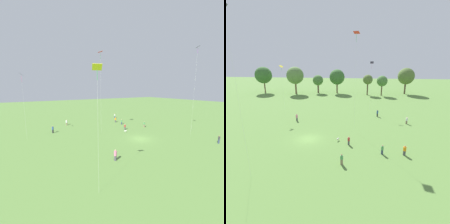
{
  "view_description": "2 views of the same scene",
  "coord_description": "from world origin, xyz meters",
  "views": [
    {
      "loc": [
        -24.09,
        21.43,
        11.0
      ],
      "look_at": [
        7.48,
        2.78,
        5.22
      ],
      "focal_mm": 24.0,
      "sensor_mm": 36.0,
      "label": 1
    },
    {
      "loc": [
        9.11,
        -29.7,
        14.45
      ],
      "look_at": [
        5.78,
        -0.55,
        5.76
      ],
      "focal_mm": 28.0,
      "sensor_mm": 36.0,
      "label": 2
    }
  ],
  "objects": [
    {
      "name": "person_9",
      "position": [
        22.86,
        -7.47,
        0.83
      ],
      "size": [
        0.48,
        0.48,
        1.66
      ],
      "rotation": [
        0.0,
        0.0,
        1.87
      ],
      "color": "#333D5B",
      "rests_on": "ground_plane"
    },
    {
      "name": "kite_1",
      "position": [
        8.55,
        5.28,
        18.48
      ],
      "size": [
        1.3,
        1.26,
        19.56
      ],
      "rotation": [
        0.0,
        0.0,
        2.1
      ],
      "color": "red",
      "rests_on": "ground_plane"
    },
    {
      "name": "person_4",
      "position": [
        13.29,
        -4.09,
        0.79
      ],
      "size": [
        0.46,
        0.46,
        1.6
      ],
      "rotation": [
        0.0,
        0.0,
        2.93
      ],
      "color": "#333D5B",
      "rests_on": "ground_plane"
    },
    {
      "name": "person_0",
      "position": [
        20.82,
        10.84,
        0.83
      ],
      "size": [
        0.55,
        0.55,
        1.69
      ],
      "rotation": [
        0.0,
        0.0,
        2.9
      ],
      "color": "#847056",
      "rests_on": "ground_plane"
    },
    {
      "name": "person_1",
      "position": [
        7.8,
        -1.44,
        0.78
      ],
      "size": [
        0.49,
        0.49,
        1.58
      ],
      "rotation": [
        0.0,
        0.0,
        4.47
      ],
      "color": "#4C4C51",
      "rests_on": "ground_plane"
    },
    {
      "name": "kite_0",
      "position": [
        12.78,
        21.49,
        13.24
      ],
      "size": [
        0.97,
        0.8,
        14.2
      ],
      "rotation": [
        0.0,
        0.0,
        5.41
      ],
      "color": "black",
      "rests_on": "ground_plane"
    },
    {
      "name": "person_7",
      "position": [
        -5.71,
        9.97,
        0.87
      ],
      "size": [
        0.63,
        0.63,
        1.77
      ],
      "rotation": [
        0.0,
        0.0,
        5.7
      ],
      "color": "#4C4C51",
      "rests_on": "ground_plane"
    },
    {
      "name": "person_3",
      "position": [
        7.13,
        -7.71,
        0.81
      ],
      "size": [
        0.52,
        0.52,
        1.66
      ],
      "rotation": [
        0.0,
        0.0,
        2.94
      ],
      "color": "#847056",
      "rests_on": "ground_plane"
    },
    {
      "name": "person_5",
      "position": [
        16.76,
        -4.02,
        0.82
      ],
      "size": [
        0.67,
        0.67,
        1.68
      ],
      "rotation": [
        0.0,
        0.0,
        0.77
      ],
      "color": "#4C4C51",
      "rests_on": "ground_plane"
    },
    {
      "name": "person_8",
      "position": [
        14.51,
        15.78,
        0.91
      ],
      "size": [
        0.59,
        0.59,
        1.83
      ],
      "rotation": [
        0.0,
        0.0,
        2.52
      ],
      "color": "#232328",
      "rests_on": "ground_plane"
    },
    {
      "name": "person_2",
      "position": [
        -10.19,
        -11.82,
        0.83
      ],
      "size": [
        0.43,
        0.43,
        1.65
      ],
      "rotation": [
        0.0,
        0.0,
        4.98
      ],
      "color": "#333D5B",
      "rests_on": "ground_plane"
    },
    {
      "name": "ground_plane",
      "position": [
        0.0,
        0.0,
        0.0
      ],
      "size": [
        240.0,
        240.0,
        0.0
      ],
      "primitive_type": "plane",
      "color": "#5B843D"
    },
    {
      "name": "kite_2",
      "position": [
        -10.98,
        15.31,
        12.42
      ],
      "size": [
        1.07,
        1.15,
        13.23
      ],
      "rotation": [
        0.0,
        0.0,
        0.43
      ],
      "color": "yellow",
      "rests_on": "ground_plane"
    },
    {
      "name": "kite_3",
      "position": [
        -4.22,
        -11.87,
        18.56
      ],
      "size": [
        1.13,
        1.14,
        20.14
      ],
      "rotation": [
        0.0,
        0.0,
        1.55
      ],
      "color": "black",
      "rests_on": "ground_plane"
    },
    {
      "name": "dog_1",
      "position": [
        5.67,
        -0.09,
        0.37
      ],
      "size": [
        0.45,
        0.67,
        0.53
      ],
      "rotation": [
        0.0,
        0.0,
        2.72
      ],
      "color": "silver",
      "rests_on": "ground_plane"
    }
  ]
}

